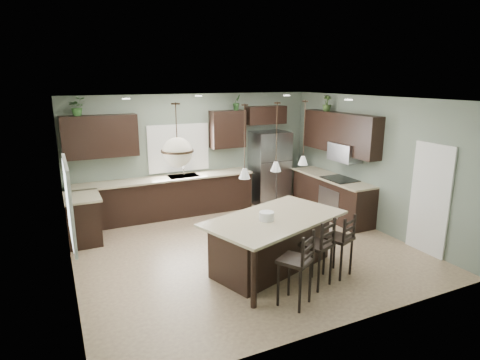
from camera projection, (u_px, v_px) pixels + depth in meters
name	position (u px, v px, depth m)	size (l,w,h in m)	color
ground	(244.00, 249.00, 7.61)	(6.00, 6.00, 0.00)	#9E8466
pantry_door	(430.00, 199.00, 7.24)	(0.04, 0.82, 2.04)	white
window_back	(179.00, 148.00, 9.46)	(1.35, 0.02, 1.00)	white
window_left	(68.00, 203.00, 5.29)	(0.02, 1.10, 1.00)	white
left_return_cabs	(83.00, 220.00, 7.87)	(0.60, 0.90, 0.90)	black
left_return_countertop	(82.00, 197.00, 7.76)	(0.66, 0.96, 0.04)	#BEAE8F
back_lower_cabs	(165.00, 198.00, 9.29)	(4.20, 0.60, 0.90)	black
back_countertop	(165.00, 179.00, 9.16)	(4.20, 0.66, 0.04)	#BEAE8F
sink_inset	(183.00, 176.00, 9.34)	(0.70, 0.45, 0.01)	gray
faucet	(184.00, 170.00, 9.28)	(0.02, 0.02, 0.28)	silver
back_upper_left	(100.00, 136.00, 8.50)	(1.55, 0.34, 0.90)	black
back_upper_right	(228.00, 129.00, 9.72)	(0.85, 0.34, 0.90)	black
fridge_header	(266.00, 115.00, 10.09)	(1.05, 0.34, 0.45)	black
right_lower_cabs	(331.00, 197.00, 9.39)	(0.60, 2.35, 0.90)	black
right_countertop	(332.00, 178.00, 9.27)	(0.66, 2.35, 0.04)	#BEAE8F
cooktop	(340.00, 179.00, 9.02)	(0.58, 0.75, 0.02)	black
wall_oven_front	(328.00, 202.00, 9.02)	(0.01, 0.72, 0.60)	gray
right_upper_cabs	(340.00, 133.00, 9.07)	(0.34, 2.35, 0.90)	black
microwave	(345.00, 152.00, 8.91)	(0.40, 0.75, 0.40)	gray
refrigerator	(269.00, 168.00, 10.26)	(0.90, 0.74, 1.85)	#93949B
kitchen_island	(274.00, 243.00, 6.71)	(2.32, 1.32, 0.92)	black
serving_dish	(267.00, 216.00, 6.44)	(0.24, 0.24, 0.14)	silver
bar_stool_left	(295.00, 268.00, 5.62)	(0.41, 0.41, 1.12)	black
bar_stool_center	(316.00, 252.00, 6.15)	(0.41, 0.41, 1.11)	black
bar_stool_right	(338.00, 245.00, 6.49)	(0.39, 0.39, 1.06)	black
pendant_left	(245.00, 142.00, 5.80)	(0.17, 0.17, 1.10)	white
pendant_center	(277.00, 137.00, 6.27)	(0.17, 0.17, 1.10)	white
pendant_right	(304.00, 133.00, 6.74)	(0.17, 0.17, 1.10)	white
chandelier	(177.00, 135.00, 6.05)	(0.50, 0.50, 0.98)	#F9E9CB
plant_back_left	(77.00, 107.00, 8.15)	(0.34, 0.30, 0.38)	#2D5927
plant_back_right	(237.00, 102.00, 9.64)	(0.21, 0.17, 0.38)	#23481F
plant_right_wall	(327.00, 103.00, 9.33)	(0.21, 0.21, 0.37)	#324D21
room_shell	(245.00, 161.00, 7.19)	(6.00, 6.00, 6.00)	slate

